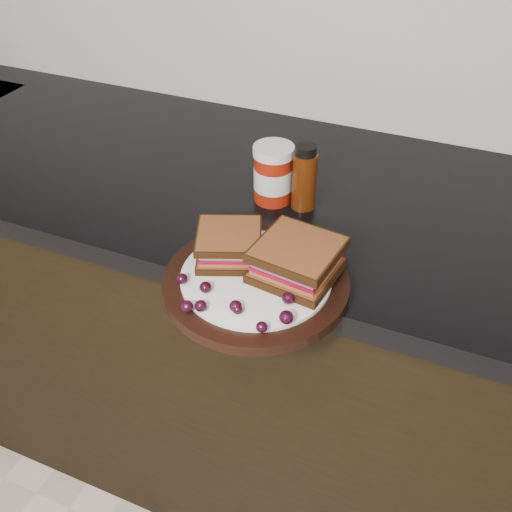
% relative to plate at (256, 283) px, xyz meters
% --- Properties ---
extents(base_cabinets, '(3.96, 0.58, 0.86)m').
position_rel_plate_xyz_m(base_cabinets, '(-0.06, 0.29, -0.48)').
color(base_cabinets, black).
rests_on(base_cabinets, ground_plane).
extents(countertop, '(3.98, 0.60, 0.04)m').
position_rel_plate_xyz_m(countertop, '(-0.06, 0.29, -0.03)').
color(countertop, black).
rests_on(countertop, base_cabinets).
extents(plate, '(0.28, 0.28, 0.02)m').
position_rel_plate_xyz_m(plate, '(0.00, 0.00, 0.00)').
color(plate, black).
rests_on(plate, countertop).
extents(sandwich_left, '(0.13, 0.13, 0.04)m').
position_rel_plate_xyz_m(sandwich_left, '(-0.06, 0.03, 0.04)').
color(sandwich_left, brown).
rests_on(sandwich_left, plate).
extents(sandwich_right, '(0.13, 0.13, 0.05)m').
position_rel_plate_xyz_m(sandwich_right, '(0.05, 0.03, 0.04)').
color(sandwich_right, brown).
rests_on(sandwich_right, plate).
extents(grape_0, '(0.02, 0.02, 0.02)m').
position_rel_plate_xyz_m(grape_0, '(-0.09, -0.06, 0.02)').
color(grape_0, black).
rests_on(grape_0, plate).
extents(grape_1, '(0.02, 0.02, 0.02)m').
position_rel_plate_xyz_m(grape_1, '(-0.05, -0.06, 0.02)').
color(grape_1, black).
rests_on(grape_1, plate).
extents(grape_2, '(0.02, 0.02, 0.02)m').
position_rel_plate_xyz_m(grape_2, '(-0.06, -0.11, 0.02)').
color(grape_2, black).
rests_on(grape_2, plate).
extents(grape_3, '(0.02, 0.02, 0.02)m').
position_rel_plate_xyz_m(grape_3, '(-0.04, -0.10, 0.02)').
color(grape_3, black).
rests_on(grape_3, plate).
extents(grape_4, '(0.02, 0.02, 0.02)m').
position_rel_plate_xyz_m(grape_4, '(0.00, -0.08, 0.02)').
color(grape_4, black).
rests_on(grape_4, plate).
extents(grape_5, '(0.01, 0.01, 0.01)m').
position_rel_plate_xyz_m(grape_5, '(0.01, -0.08, 0.02)').
color(grape_5, black).
rests_on(grape_5, plate).
extents(grape_6, '(0.02, 0.02, 0.01)m').
position_rel_plate_xyz_m(grape_6, '(0.05, -0.10, 0.02)').
color(grape_6, black).
rests_on(grape_6, plate).
extents(grape_7, '(0.02, 0.02, 0.02)m').
position_rel_plate_xyz_m(grape_7, '(0.08, -0.08, 0.02)').
color(grape_7, black).
rests_on(grape_7, plate).
extents(grape_8, '(0.02, 0.02, 0.02)m').
position_rel_plate_xyz_m(grape_8, '(0.06, -0.04, 0.02)').
color(grape_8, black).
rests_on(grape_8, plate).
extents(grape_9, '(0.02, 0.02, 0.02)m').
position_rel_plate_xyz_m(grape_9, '(0.05, -0.02, 0.02)').
color(grape_9, black).
rests_on(grape_9, plate).
extents(grape_10, '(0.02, 0.02, 0.02)m').
position_rel_plate_xyz_m(grape_10, '(0.08, 0.01, 0.03)').
color(grape_10, black).
rests_on(grape_10, plate).
extents(grape_11, '(0.02, 0.02, 0.02)m').
position_rel_plate_xyz_m(grape_11, '(0.06, 0.03, 0.02)').
color(grape_11, black).
rests_on(grape_11, plate).
extents(grape_12, '(0.02, 0.02, 0.02)m').
position_rel_plate_xyz_m(grape_12, '(0.05, 0.06, 0.02)').
color(grape_12, black).
rests_on(grape_12, plate).
extents(grape_13, '(0.02, 0.02, 0.02)m').
position_rel_plate_xyz_m(grape_13, '(-0.08, 0.06, 0.02)').
color(grape_13, black).
rests_on(grape_13, plate).
extents(grape_14, '(0.02, 0.02, 0.02)m').
position_rel_plate_xyz_m(grape_14, '(-0.08, 0.03, 0.02)').
color(grape_14, black).
rests_on(grape_14, plate).
extents(grape_15, '(0.02, 0.02, 0.02)m').
position_rel_plate_xyz_m(grape_15, '(-0.06, -0.01, 0.02)').
color(grape_15, black).
rests_on(grape_15, plate).
extents(grape_16, '(0.02, 0.02, 0.02)m').
position_rel_plate_xyz_m(grape_16, '(-0.06, 0.04, 0.02)').
color(grape_16, black).
rests_on(grape_16, plate).
extents(grape_17, '(0.02, 0.02, 0.02)m').
position_rel_plate_xyz_m(grape_17, '(-0.07, 0.03, 0.02)').
color(grape_17, black).
rests_on(grape_17, plate).
extents(grape_18, '(0.02, 0.02, 0.02)m').
position_rel_plate_xyz_m(grape_18, '(-0.08, 0.00, 0.02)').
color(grape_18, black).
rests_on(grape_18, plate).
extents(condiment_jar, '(0.08, 0.08, 0.11)m').
position_rel_plate_xyz_m(condiment_jar, '(-0.07, 0.24, 0.04)').
color(condiment_jar, maroon).
rests_on(condiment_jar, countertop).
extents(oil_bottle, '(0.05, 0.05, 0.12)m').
position_rel_plate_xyz_m(oil_bottle, '(-0.01, 0.24, 0.05)').
color(oil_bottle, '#441A06').
rests_on(oil_bottle, countertop).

